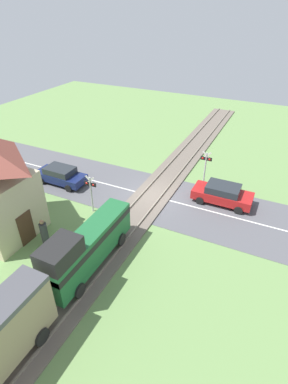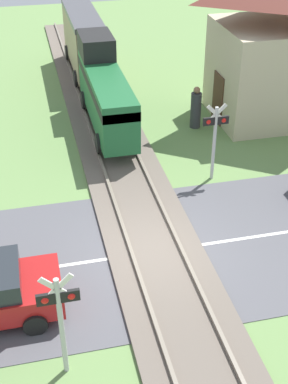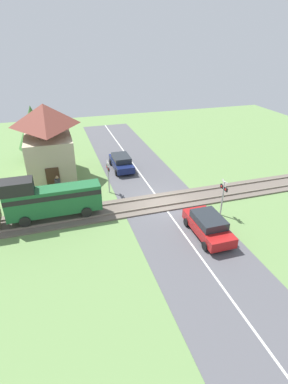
{
  "view_description": "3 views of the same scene",
  "coord_description": "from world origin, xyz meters",
  "px_view_note": "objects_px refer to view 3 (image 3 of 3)",
  "views": [
    {
      "loc": [
        -7.81,
        17.58,
        12.56
      ],
      "look_at": [
        0.0,
        1.44,
        1.2
      ],
      "focal_mm": 28.0,
      "sensor_mm": 36.0,
      "label": 1
    },
    {
      "loc": [
        -3.09,
        -11.75,
        10.01
      ],
      "look_at": [
        0.0,
        1.44,
        1.2
      ],
      "focal_mm": 50.0,
      "sensor_mm": 36.0,
      "label": 2
    },
    {
      "loc": [
        -19.35,
        7.45,
        11.9
      ],
      "look_at": [
        0.0,
        1.44,
        1.2
      ],
      "focal_mm": 28.0,
      "sensor_mm": 36.0,
      "label": 3
    }
  ],
  "objects_px": {
    "station_building": "(48,143)",
    "crossing_signal_west_approach": "(223,193)",
    "car_near_crossing": "(208,225)",
    "car_far_side": "(121,162)",
    "train": "(1,204)",
    "crossing_signal_east_approach": "(108,173)",
    "pedestrian_by_station": "(58,187)"
  },
  "relations": [
    {
      "from": "car_far_side",
      "to": "pedestrian_by_station",
      "type": "xyz_separation_m",
      "value": [
        -3.84,
        6.24,
        0.06
      ]
    },
    {
      "from": "car_far_side",
      "to": "crossing_signal_east_approach",
      "type": "bearing_deg",
      "value": 154.68
    },
    {
      "from": "crossing_signal_west_approach",
      "to": "crossing_signal_east_approach",
      "type": "distance_m",
      "value": 9.33
    },
    {
      "from": "car_near_crossing",
      "to": "pedestrian_by_station",
      "type": "bearing_deg",
      "value": 46.54
    },
    {
      "from": "station_building",
      "to": "crossing_signal_west_approach",
      "type": "bearing_deg",
      "value": -132.51
    },
    {
      "from": "car_near_crossing",
      "to": "crossing_signal_west_approach",
      "type": "distance_m",
      "value": 3.11
    },
    {
      "from": "car_near_crossing",
      "to": "car_far_side",
      "type": "distance_m",
      "value": 12.82
    },
    {
      "from": "pedestrian_by_station",
      "to": "car_far_side",
      "type": "bearing_deg",
      "value": -58.36
    },
    {
      "from": "crossing_signal_east_approach",
      "to": "station_building",
      "type": "distance_m",
      "value": 6.58
    },
    {
      "from": "car_far_side",
      "to": "crossing_signal_west_approach",
      "type": "height_order",
      "value": "crossing_signal_west_approach"
    },
    {
      "from": "crossing_signal_west_approach",
      "to": "station_building",
      "type": "bearing_deg",
      "value": 47.49
    },
    {
      "from": "car_near_crossing",
      "to": "car_far_side",
      "type": "bearing_deg",
      "value": 12.99
    },
    {
      "from": "crossing_signal_east_approach",
      "to": "pedestrian_by_station",
      "type": "height_order",
      "value": "crossing_signal_east_approach"
    },
    {
      "from": "crossing_signal_west_approach",
      "to": "car_near_crossing",
      "type": "bearing_deg",
      "value": 132.84
    },
    {
      "from": "pedestrian_by_station",
      "to": "crossing_signal_east_approach",
      "type": "bearing_deg",
      "value": -99.55
    },
    {
      "from": "car_far_side",
      "to": "pedestrian_by_station",
      "type": "relative_size",
      "value": 2.36
    },
    {
      "from": "car_near_crossing",
      "to": "train",
      "type": "bearing_deg",
      "value": 68.94
    },
    {
      "from": "train",
      "to": "crossing_signal_west_approach",
      "type": "relative_size",
      "value": 4.55
    },
    {
      "from": "pedestrian_by_station",
      "to": "train",
      "type": "bearing_deg",
      "value": 134.09
    },
    {
      "from": "crossing_signal_east_approach",
      "to": "crossing_signal_west_approach",
      "type": "bearing_deg",
      "value": -129.76
    },
    {
      "from": "car_far_side",
      "to": "crossing_signal_east_approach",
      "type": "height_order",
      "value": "crossing_signal_east_approach"
    },
    {
      "from": "car_near_crossing",
      "to": "car_far_side",
      "type": "height_order",
      "value": "car_near_crossing"
    },
    {
      "from": "crossing_signal_west_approach",
      "to": "station_building",
      "type": "distance_m",
      "value": 15.78
    },
    {
      "from": "car_far_side",
      "to": "station_building",
      "type": "distance_m",
      "value": 7.05
    },
    {
      "from": "station_building",
      "to": "crossing_signal_east_approach",
      "type": "bearing_deg",
      "value": -136.52
    },
    {
      "from": "car_near_crossing",
      "to": "crossing_signal_west_approach",
      "type": "height_order",
      "value": "crossing_signal_west_approach"
    },
    {
      "from": "train",
      "to": "station_building",
      "type": "distance_m",
      "value": 8.52
    },
    {
      "from": "train",
      "to": "car_near_crossing",
      "type": "xyz_separation_m",
      "value": [
        -4.97,
        -12.91,
        -1.07
      ]
    },
    {
      "from": "crossing_signal_east_approach",
      "to": "car_far_side",
      "type": "bearing_deg",
      "value": -25.32
    },
    {
      "from": "car_near_crossing",
      "to": "crossing_signal_west_approach",
      "type": "xyz_separation_m",
      "value": [
        1.99,
        -2.15,
        1.06
      ]
    },
    {
      "from": "crossing_signal_east_approach",
      "to": "station_building",
      "type": "relative_size",
      "value": 0.42
    },
    {
      "from": "train",
      "to": "station_building",
      "type": "bearing_deg",
      "value": -24.46
    }
  ]
}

